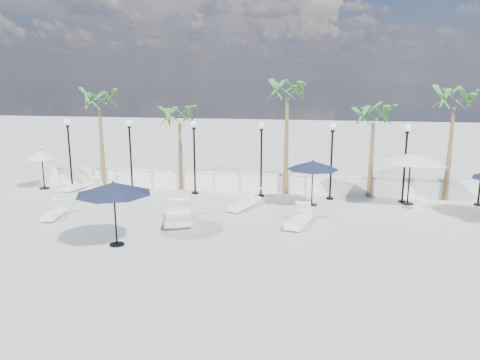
% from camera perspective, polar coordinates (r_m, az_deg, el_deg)
% --- Properties ---
extents(ground, '(100.00, 100.00, 0.00)m').
position_cam_1_polar(ground, '(18.03, 0.01, -7.12)').
color(ground, '#AAAAA5').
rests_on(ground, ground).
extents(balustrade, '(26.00, 0.30, 1.01)m').
position_cam_1_polar(balustrade, '(25.04, 2.85, -0.39)').
color(balustrade, silver).
rests_on(balustrade, ground).
extents(lamppost_0, '(0.36, 0.36, 3.84)m').
position_cam_1_polar(lamppost_0, '(27.02, -20.13, 4.18)').
color(lamppost_0, black).
rests_on(lamppost_0, ground).
extents(lamppost_1, '(0.36, 0.36, 3.84)m').
position_cam_1_polar(lamppost_1, '(25.48, -13.24, 4.15)').
color(lamppost_1, black).
rests_on(lamppost_1, ground).
extents(lamppost_2, '(0.36, 0.36, 3.84)m').
position_cam_1_polar(lamppost_2, '(24.35, -5.60, 4.05)').
color(lamppost_2, black).
rests_on(lamppost_2, ground).
extents(lamppost_3, '(0.36, 0.36, 3.84)m').
position_cam_1_polar(lamppost_3, '(23.69, 2.62, 3.85)').
color(lamppost_3, black).
rests_on(lamppost_3, ground).
extents(lamppost_4, '(0.36, 0.36, 3.84)m').
position_cam_1_polar(lamppost_4, '(23.53, 11.13, 3.57)').
color(lamppost_4, black).
rests_on(lamppost_4, ground).
extents(lamppost_5, '(0.36, 0.36, 3.84)m').
position_cam_1_polar(lamppost_5, '(23.89, 19.56, 3.22)').
color(lamppost_5, black).
rests_on(lamppost_5, ground).
extents(palm_0, '(2.60, 2.60, 5.50)m').
position_cam_1_polar(palm_0, '(26.83, -16.79, 8.75)').
color(palm_0, brown).
rests_on(palm_0, ground).
extents(palm_1, '(2.60, 2.60, 4.70)m').
position_cam_1_polar(palm_1, '(25.24, -7.40, 7.19)').
color(palm_1, brown).
rests_on(palm_1, ground).
extents(palm_2, '(2.60, 2.60, 6.10)m').
position_cam_1_polar(palm_2, '(24.12, 5.80, 10.23)').
color(palm_2, brown).
rests_on(palm_2, ground).
extents(palm_3, '(2.60, 2.60, 4.90)m').
position_cam_1_polar(palm_3, '(24.29, 15.98, 7.07)').
color(palm_3, brown).
rests_on(palm_3, ground).
extents(palm_4, '(2.60, 2.60, 5.70)m').
position_cam_1_polar(palm_4, '(24.92, 24.66, 8.34)').
color(palm_4, brown).
rests_on(palm_4, ground).
extents(lounger_0, '(0.85, 1.73, 0.62)m').
position_cam_1_polar(lounger_0, '(27.01, -19.40, -0.70)').
color(lounger_0, silver).
rests_on(lounger_0, ground).
extents(lounger_1, '(0.86, 1.95, 0.71)m').
position_cam_1_polar(lounger_1, '(25.63, -17.57, -1.20)').
color(lounger_1, silver).
rests_on(lounger_1, ground).
extents(lounger_2, '(0.79, 1.78, 0.64)m').
position_cam_1_polar(lounger_2, '(22.02, -21.71, -3.78)').
color(lounger_2, silver).
rests_on(lounger_2, ground).
extents(lounger_3, '(1.26, 2.15, 0.77)m').
position_cam_1_polar(lounger_3, '(19.98, -6.91, -4.45)').
color(lounger_3, silver).
rests_on(lounger_3, ground).
extents(lounger_4, '(1.24, 2.24, 0.80)m').
position_cam_1_polar(lounger_4, '(19.96, -8.07, -4.47)').
color(lounger_4, silver).
rests_on(lounger_4, ground).
extents(lounger_5, '(1.17, 1.93, 0.69)m').
position_cam_1_polar(lounger_5, '(21.77, 0.23, -3.00)').
color(lounger_5, silver).
rests_on(lounger_5, ground).
extents(lounger_6, '(1.14, 2.17, 0.78)m').
position_cam_1_polar(lounger_6, '(19.55, 7.17, -4.84)').
color(lounger_6, silver).
rests_on(lounger_6, ground).
extents(side_table_0, '(0.56, 0.56, 0.54)m').
position_cam_1_polar(side_table_0, '(25.99, -17.98, -0.83)').
color(side_table_0, silver).
rests_on(side_table_0, ground).
extents(side_table_1, '(0.51, 0.51, 0.50)m').
position_cam_1_polar(side_table_1, '(23.84, 2.16, -1.46)').
color(side_table_1, silver).
rests_on(side_table_1, ground).
extents(side_table_2, '(0.59, 0.59, 0.57)m').
position_cam_1_polar(side_table_2, '(23.23, 20.98, -2.56)').
color(side_table_2, silver).
rests_on(side_table_2, ground).
extents(parasol_navy_left, '(2.75, 2.75, 2.43)m').
position_cam_1_polar(parasol_navy_left, '(17.31, -15.15, -1.02)').
color(parasol_navy_left, black).
rests_on(parasol_navy_left, ground).
extents(parasol_navy_mid, '(2.48, 2.48, 2.22)m').
position_cam_1_polar(parasol_navy_mid, '(22.35, 8.88, 1.78)').
color(parasol_navy_mid, black).
rests_on(parasol_navy_mid, ground).
extents(parasol_cream_sq_a, '(5.35, 5.35, 2.63)m').
position_cam_1_polar(parasol_cream_sq_a, '(23.64, 20.14, 2.94)').
color(parasol_cream_sq_a, black).
rests_on(parasol_cream_sq_a, ground).
extents(parasol_cream_small, '(1.79, 1.79, 2.20)m').
position_cam_1_polar(parasol_cream_small, '(27.63, -23.05, 2.84)').
color(parasol_cream_small, black).
rests_on(parasol_cream_small, ground).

